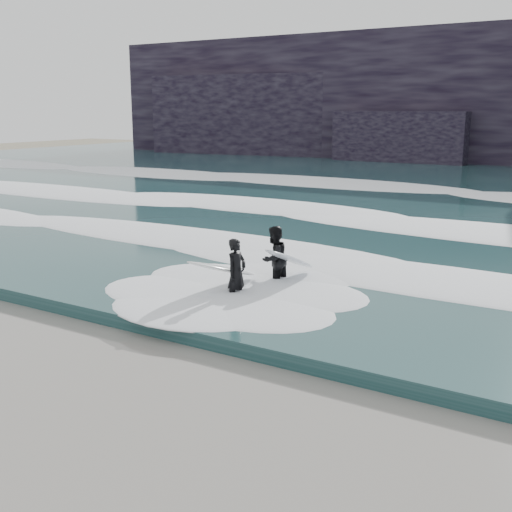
# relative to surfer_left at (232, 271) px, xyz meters

# --- Properties ---
(sea) EXTENTS (90.00, 52.00, 0.30)m
(sea) POSITION_rel_surfer_left_xyz_m (-0.98, 23.49, -0.62)
(sea) COLOR #1D4042
(sea) RESTS_ON ground
(foam_near) EXTENTS (60.00, 3.20, 0.20)m
(foam_near) POSITION_rel_surfer_left_xyz_m (-0.98, 3.49, -0.37)
(foam_near) COLOR white
(foam_near) RESTS_ON sea
(foam_mid) EXTENTS (60.00, 4.00, 0.24)m
(foam_mid) POSITION_rel_surfer_left_xyz_m (-0.98, 10.49, -0.35)
(foam_mid) COLOR white
(foam_mid) RESTS_ON sea
(foam_far) EXTENTS (60.00, 4.80, 0.30)m
(foam_far) POSITION_rel_surfer_left_xyz_m (-0.98, 19.49, -0.32)
(foam_far) COLOR white
(foam_far) RESTS_ON sea
(surfer_left) EXTENTS (1.03, 2.25, 1.51)m
(surfer_left) POSITION_rel_surfer_left_xyz_m (0.00, 0.00, 0.00)
(surfer_left) COLOR black
(surfer_left) RESTS_ON ground
(surfer_right) EXTENTS (1.10, 1.95, 1.57)m
(surfer_right) POSITION_rel_surfer_left_xyz_m (0.29, 1.43, 0.03)
(surfer_right) COLOR black
(surfer_right) RESTS_ON ground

